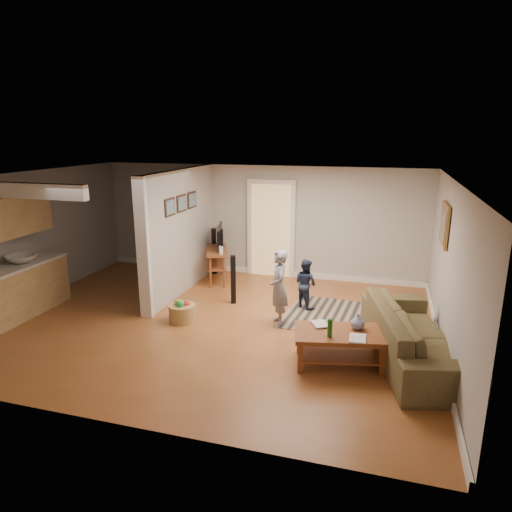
% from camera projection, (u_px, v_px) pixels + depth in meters
% --- Properties ---
extents(ground, '(7.50, 7.50, 0.00)m').
position_uv_depth(ground, '(212.00, 322.00, 7.95)').
color(ground, brown).
rests_on(ground, ground).
extents(room_shell, '(7.54, 6.02, 2.52)m').
position_uv_depth(room_shell, '(164.00, 232.00, 8.26)').
color(room_shell, '#B0ACA8').
rests_on(room_shell, ground).
extents(area_rug, '(2.48, 1.90, 0.01)m').
position_uv_depth(area_rug, '(352.00, 318.00, 8.10)').
color(area_rug, black).
rests_on(area_rug, ground).
extents(sofa, '(1.63, 2.80, 0.77)m').
position_uv_depth(sofa, '(412.00, 359.00, 6.66)').
color(sofa, '#413D20').
rests_on(sofa, ground).
extents(coffee_table, '(1.38, 0.98, 0.74)m').
position_uv_depth(coffee_table, '(341.00, 338.00, 6.44)').
color(coffee_table, maroon).
rests_on(coffee_table, ground).
extents(tv_console, '(0.84, 1.23, 0.99)m').
position_uv_depth(tv_console, '(217.00, 252.00, 10.02)').
color(tv_console, maroon).
rests_on(tv_console, ground).
extents(speaker_left, '(0.12, 0.12, 0.95)m').
position_uv_depth(speaker_left, '(233.00, 280.00, 8.73)').
color(speaker_left, black).
rests_on(speaker_left, ground).
extents(speaker_right, '(0.14, 0.14, 1.08)m').
position_uv_depth(speaker_right, '(214.00, 251.00, 10.59)').
color(speaker_right, black).
rests_on(speaker_right, ground).
extents(toy_basket, '(0.46, 0.46, 0.41)m').
position_uv_depth(toy_basket, '(182.00, 312.00, 7.95)').
color(toy_basket, olive).
rests_on(toy_basket, ground).
extents(child, '(0.46, 0.56, 1.31)m').
position_uv_depth(child, '(278.00, 324.00, 7.89)').
color(child, gray).
rests_on(child, ground).
extents(toddler, '(0.58, 0.55, 0.94)m').
position_uv_depth(toddler, '(305.00, 307.00, 8.63)').
color(toddler, '#1E273E').
rests_on(toddler, ground).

